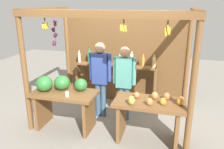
{
  "coord_description": "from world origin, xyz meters",
  "views": [
    {
      "loc": [
        1.15,
        -4.39,
        2.44
      ],
      "look_at": [
        0.0,
        -0.18,
        1.04
      ],
      "focal_mm": 36.96,
      "sensor_mm": 36.0,
      "label": 1
    }
  ],
  "objects": [
    {
      "name": "vendor_woman",
      "position": [
        0.22,
        -0.03,
        0.95
      ],
      "size": [
        0.48,
        0.21,
        1.58
      ],
      "rotation": [
        0.0,
        0.0,
        0.02
      ],
      "color": "#365774",
      "rests_on": "ground"
    },
    {
      "name": "fruit_counter_left",
      "position": [
        -0.87,
        -0.65,
        0.7
      ],
      "size": [
        1.24,
        0.66,
        1.07
      ],
      "color": "brown",
      "rests_on": "ground"
    },
    {
      "name": "ground_plane",
      "position": [
        0.0,
        0.0,
        0.0
      ],
      "size": [
        12.0,
        12.0,
        0.0
      ],
      "primitive_type": "plane",
      "color": "gray",
      "rests_on": "ground"
    },
    {
      "name": "fruit_counter_right",
      "position": [
        0.83,
        -0.68,
        0.58
      ],
      "size": [
        1.24,
        0.64,
        0.93
      ],
      "color": "brown",
      "rests_on": "ground"
    },
    {
      "name": "vendor_man",
      "position": [
        -0.3,
        -0.02,
        0.99
      ],
      "size": [
        0.48,
        0.22,
        1.64
      ],
      "rotation": [
        0.0,
        0.0,
        0.14
      ],
      "color": "#385774",
      "rests_on": "ground"
    },
    {
      "name": "market_stall",
      "position": [
        -0.0,
        0.41,
        1.34
      ],
      "size": [
        3.07,
        1.91,
        2.3
      ],
      "color": "brown",
      "rests_on": "ground"
    },
    {
      "name": "bottle_shelf_unit",
      "position": [
        -0.14,
        0.67,
        0.81
      ],
      "size": [
        1.97,
        0.22,
        1.35
      ],
      "color": "brown",
      "rests_on": "ground"
    }
  ]
}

